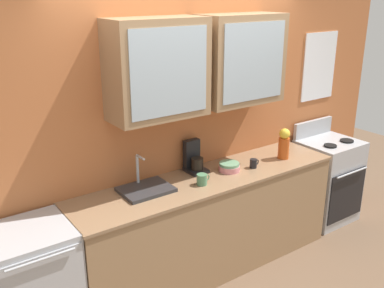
# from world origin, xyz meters

# --- Properties ---
(ground_plane) EXTENTS (10.00, 10.00, 0.00)m
(ground_plane) POSITION_xyz_m (0.00, 0.00, 0.00)
(ground_plane) COLOR brown
(back_wall_unit) EXTENTS (5.08, 0.47, 2.89)m
(back_wall_unit) POSITION_xyz_m (0.00, 0.30, 1.56)
(back_wall_unit) COLOR #B76638
(back_wall_unit) RESTS_ON ground_plane
(counter) EXTENTS (2.60, 0.62, 0.93)m
(counter) POSITION_xyz_m (0.00, 0.00, 0.47)
(counter) COLOR #93704C
(counter) RESTS_ON ground_plane
(stove_range) EXTENTS (0.62, 0.60, 1.11)m
(stove_range) POSITION_xyz_m (1.68, -0.00, 0.47)
(stove_range) COLOR #ADAFB5
(stove_range) RESTS_ON ground_plane
(sink_faucet) EXTENTS (0.42, 0.32, 0.29)m
(sink_faucet) POSITION_xyz_m (-0.60, 0.08, 0.96)
(sink_faucet) COLOR #2D2D30
(sink_faucet) RESTS_ON counter
(bowl_stack) EXTENTS (0.20, 0.20, 0.08)m
(bowl_stack) POSITION_xyz_m (0.24, 0.01, 0.97)
(bowl_stack) COLOR #D87F84
(bowl_stack) RESTS_ON counter
(vase) EXTENTS (0.11, 0.11, 0.31)m
(vase) POSITION_xyz_m (0.88, -0.05, 1.09)
(vase) COLOR #BF4C19
(vase) RESTS_ON counter
(cup_near_sink) EXTENTS (0.13, 0.09, 0.09)m
(cup_near_sink) POSITION_xyz_m (-0.14, -0.09, 0.98)
(cup_near_sink) COLOR #4C7F59
(cup_near_sink) RESTS_ON counter
(cup_near_bowls) EXTENTS (0.10, 0.07, 0.09)m
(cup_near_bowls) POSITION_xyz_m (0.47, -0.06, 0.98)
(cup_near_bowls) COLOR black
(cup_near_bowls) RESTS_ON counter
(dishwasher) EXTENTS (0.60, 0.60, 0.93)m
(dishwasher) POSITION_xyz_m (-1.60, -0.00, 0.47)
(dishwasher) COLOR #ADAFB5
(dishwasher) RESTS_ON ground_plane
(coffee_maker) EXTENTS (0.17, 0.20, 0.29)m
(coffee_maker) POSITION_xyz_m (-0.02, 0.20, 1.04)
(coffee_maker) COLOR black
(coffee_maker) RESTS_ON counter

